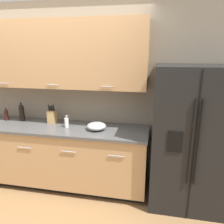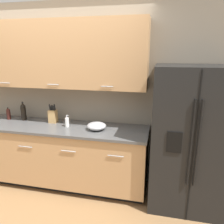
{
  "view_description": "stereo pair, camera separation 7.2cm",
  "coord_description": "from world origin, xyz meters",
  "px_view_note": "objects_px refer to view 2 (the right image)",
  "views": [
    {
      "loc": [
        1.31,
        -1.99,
        1.93
      ],
      "look_at": [
        0.78,
        0.71,
        1.16
      ],
      "focal_mm": 35.0,
      "sensor_mm": 36.0,
      "label": 1
    },
    {
      "loc": [
        1.38,
        -1.97,
        1.93
      ],
      "look_at": [
        0.78,
        0.71,
        1.16
      ],
      "focal_mm": 35.0,
      "sensor_mm": 36.0,
      "label": 2
    }
  ],
  "objects_px": {
    "soap_dispenser": "(67,122)",
    "oil_bottle": "(8,114)",
    "refrigerator": "(190,139)",
    "mixing_bowl": "(97,126)",
    "knife_block": "(53,116)",
    "wine_bottle": "(23,112)"
  },
  "relations": [
    {
      "from": "refrigerator",
      "to": "wine_bottle",
      "type": "relative_size",
      "value": 6.27
    },
    {
      "from": "soap_dispenser",
      "to": "mixing_bowl",
      "type": "height_order",
      "value": "soap_dispenser"
    },
    {
      "from": "soap_dispenser",
      "to": "mixing_bowl",
      "type": "relative_size",
      "value": 0.65
    },
    {
      "from": "soap_dispenser",
      "to": "oil_bottle",
      "type": "height_order",
      "value": "oil_bottle"
    },
    {
      "from": "refrigerator",
      "to": "knife_block",
      "type": "relative_size",
      "value": 6.35
    },
    {
      "from": "soap_dispenser",
      "to": "knife_block",
      "type": "bearing_deg",
      "value": 155.14
    },
    {
      "from": "refrigerator",
      "to": "knife_block",
      "type": "xyz_separation_m",
      "value": [
        -1.91,
        0.17,
        0.13
      ]
    },
    {
      "from": "knife_block",
      "to": "mixing_bowl",
      "type": "bearing_deg",
      "value": -12.04
    },
    {
      "from": "wine_bottle",
      "to": "oil_bottle",
      "type": "relative_size",
      "value": 1.5
    },
    {
      "from": "refrigerator",
      "to": "wine_bottle",
      "type": "bearing_deg",
      "value": 175.65
    },
    {
      "from": "knife_block",
      "to": "oil_bottle",
      "type": "xyz_separation_m",
      "value": [
        -0.74,
        -0.01,
        -0.01
      ]
    },
    {
      "from": "refrigerator",
      "to": "mixing_bowl",
      "type": "xyz_separation_m",
      "value": [
        -1.19,
        0.02,
        0.07
      ]
    },
    {
      "from": "refrigerator",
      "to": "oil_bottle",
      "type": "xyz_separation_m",
      "value": [
        -2.65,
        0.16,
        0.11
      ]
    },
    {
      "from": "refrigerator",
      "to": "soap_dispenser",
      "type": "relative_size",
      "value": 10.56
    },
    {
      "from": "soap_dispenser",
      "to": "oil_bottle",
      "type": "xyz_separation_m",
      "value": [
        -1.02,
        0.12,
        0.02
      ]
    },
    {
      "from": "knife_block",
      "to": "wine_bottle",
      "type": "xyz_separation_m",
      "value": [
        -0.49,
        0.01,
        0.03
      ]
    },
    {
      "from": "wine_bottle",
      "to": "refrigerator",
      "type": "bearing_deg",
      "value": -4.35
    },
    {
      "from": "refrigerator",
      "to": "knife_block",
      "type": "bearing_deg",
      "value": 174.95
    },
    {
      "from": "knife_block",
      "to": "soap_dispenser",
      "type": "relative_size",
      "value": 1.66
    },
    {
      "from": "knife_block",
      "to": "mixing_bowl",
      "type": "relative_size",
      "value": 1.08
    },
    {
      "from": "refrigerator",
      "to": "knife_block",
      "type": "height_order",
      "value": "refrigerator"
    },
    {
      "from": "wine_bottle",
      "to": "soap_dispenser",
      "type": "height_order",
      "value": "wine_bottle"
    }
  ]
}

